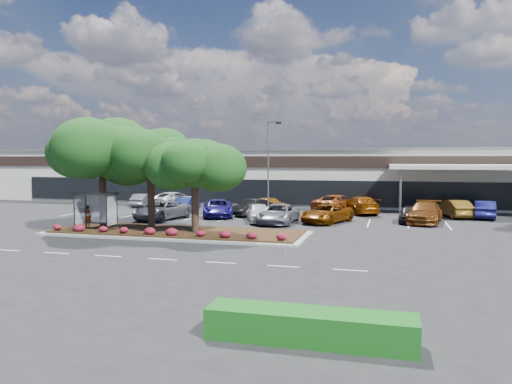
% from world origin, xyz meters
% --- Properties ---
extents(ground, '(160.00, 160.00, 0.00)m').
position_xyz_m(ground, '(0.00, 0.00, 0.00)').
color(ground, black).
rests_on(ground, ground).
extents(retail_store, '(80.40, 25.20, 6.25)m').
position_xyz_m(retail_store, '(0.06, 33.91, 3.15)').
color(retail_store, white).
rests_on(retail_store, ground).
extents(landscape_island, '(18.00, 6.00, 0.26)m').
position_xyz_m(landscape_island, '(-2.00, 4.00, 0.12)').
color(landscape_island, '#969691').
rests_on(landscape_island, ground).
extents(lane_markings, '(33.12, 20.06, 0.01)m').
position_xyz_m(lane_markings, '(-0.14, 10.42, 0.01)').
color(lane_markings, silver).
rests_on(lane_markings, ground).
extents(shrub_row, '(17.00, 0.80, 0.50)m').
position_xyz_m(shrub_row, '(-2.00, 1.90, 0.51)').
color(shrub_row, maroon).
rests_on(shrub_row, landscape_island).
extents(bus_shelter, '(2.75, 1.55, 2.59)m').
position_xyz_m(bus_shelter, '(-7.50, 2.95, 2.31)').
color(bus_shelter, black).
rests_on(bus_shelter, landscape_island).
extents(island_tree_west, '(7.20, 7.20, 7.89)m').
position_xyz_m(island_tree_west, '(-8.00, 4.50, 4.21)').
color(island_tree_west, black).
rests_on(island_tree_west, landscape_island).
extents(island_tree_mid, '(6.60, 6.60, 7.32)m').
position_xyz_m(island_tree_mid, '(-4.50, 5.20, 3.92)').
color(island_tree_mid, black).
rests_on(island_tree_mid, landscape_island).
extents(island_tree_east, '(5.80, 5.80, 6.50)m').
position_xyz_m(island_tree_east, '(-0.50, 3.70, 3.51)').
color(island_tree_east, black).
rests_on(island_tree_east, landscape_island).
extents(hedge_south_east, '(6.00, 1.30, 0.90)m').
position_xyz_m(hedge_south_east, '(10.00, -13.50, 0.45)').
color(hedge_south_east, '#185519').
rests_on(hedge_south_east, ground).
extents(conifer_north_west, '(4.40, 4.40, 10.00)m').
position_xyz_m(conifer_north_west, '(-30.00, 46.00, 5.00)').
color(conifer_north_west, black).
rests_on(conifer_north_west, ground).
extents(person_waiting, '(0.67, 0.53, 1.62)m').
position_xyz_m(person_waiting, '(-8.53, 3.38, 1.07)').
color(person_waiting, '#594C47').
rests_on(person_waiting, landscape_island).
extents(light_pole, '(1.43, 0.54, 8.57)m').
position_xyz_m(light_pole, '(1.50, 16.59, 3.76)').
color(light_pole, '#969691').
rests_on(light_pole, ground).
extents(survey_stake, '(0.07, 0.14, 1.03)m').
position_xyz_m(survey_stake, '(6.67, -1.00, 0.66)').
color(survey_stake, tan).
rests_on(survey_stake, ground).
extents(car_0, '(1.78, 4.63, 1.50)m').
position_xyz_m(car_0, '(-16.30, 15.95, 0.75)').
color(car_0, black).
rests_on(car_0, ground).
extents(car_1, '(3.80, 6.15, 1.59)m').
position_xyz_m(car_1, '(-6.56, 11.13, 0.79)').
color(car_1, '#5C5C63').
rests_on(car_1, ground).
extents(car_2, '(4.26, 6.08, 1.54)m').
position_xyz_m(car_2, '(-2.63, 14.25, 0.77)').
color(car_2, navy).
rests_on(car_2, ground).
extents(car_3, '(3.23, 4.75, 1.48)m').
position_xyz_m(car_3, '(-0.01, 15.96, 0.74)').
color(car_3, black).
rests_on(car_3, ground).
extents(car_4, '(3.22, 4.88, 1.54)m').
position_xyz_m(car_4, '(1.85, 11.57, 0.77)').
color(car_4, '#B9B9B9').
rests_on(car_4, ground).
extents(car_5, '(2.67, 5.65, 1.56)m').
position_xyz_m(car_5, '(3.54, 11.21, 0.78)').
color(car_5, slate).
rests_on(car_5, ground).
extents(car_6, '(4.32, 5.93, 1.50)m').
position_xyz_m(car_6, '(7.21, 12.72, 0.75)').
color(car_6, '#612D04').
rests_on(car_6, ground).
extents(car_7, '(2.10, 4.28, 1.41)m').
position_xyz_m(car_7, '(13.76, 14.53, 0.70)').
color(car_7, black).
rests_on(car_7, ground).
extents(car_8, '(3.35, 6.20, 1.71)m').
position_xyz_m(car_8, '(14.86, 14.65, 0.85)').
color(car_8, '#62310F').
rests_on(car_8, ground).
extents(car_9, '(2.16, 4.37, 1.38)m').
position_xyz_m(car_9, '(-13.56, 20.80, 0.69)').
color(car_9, '#525258').
rests_on(car_9, ground).
extents(car_10, '(4.31, 6.29, 1.60)m').
position_xyz_m(car_10, '(-10.12, 21.48, 0.80)').
color(car_10, '#BBBBBB').
rests_on(car_10, ground).
extents(car_11, '(1.79, 4.39, 1.41)m').
position_xyz_m(car_11, '(-7.01, 17.55, 0.71)').
color(car_11, navy).
rests_on(car_11, ground).
extents(car_12, '(3.16, 5.16, 1.40)m').
position_xyz_m(car_12, '(0.85, 19.23, 0.70)').
color(car_12, brown).
rests_on(car_12, ground).
extents(car_14, '(4.80, 6.68, 1.69)m').
position_xyz_m(car_14, '(7.16, 21.02, 0.84)').
color(car_14, brown).
rests_on(car_14, ground).
extents(car_15, '(4.31, 6.11, 1.64)m').
position_xyz_m(car_15, '(9.41, 19.94, 0.82)').
color(car_15, '#753204').
rests_on(car_15, ground).
extents(car_16, '(2.85, 4.98, 1.55)m').
position_xyz_m(car_16, '(17.62, 19.27, 0.78)').
color(car_16, brown).
rests_on(car_16, ground).
extents(car_17, '(2.30, 4.89, 1.55)m').
position_xyz_m(car_17, '(20.06, 19.21, 0.77)').
color(car_17, '#131353').
rests_on(car_17, ground).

